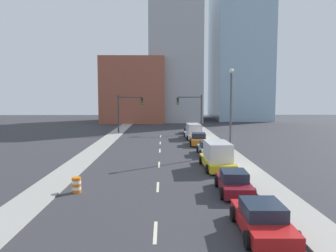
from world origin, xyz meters
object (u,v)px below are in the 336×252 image
(traffic_signal_right, at_px, (194,108))
(sedan_red, at_px, (262,219))
(box_truck_yellow, at_px, (217,156))
(sedan_orange, at_px, (199,139))
(sedan_blue, at_px, (191,129))
(box_truck_white, at_px, (193,132))
(traffic_barrel, at_px, (76,185))
(street_lamp, at_px, (231,105))
(sedan_maroon, at_px, (234,183))
(sedan_silver, at_px, (208,148))
(traffic_signal_left, at_px, (125,108))

(traffic_signal_right, xyz_separation_m, sedan_red, (-0.76, -38.75, -3.36))
(sedan_red, distance_m, box_truck_yellow, 12.71)
(sedan_red, bearing_deg, sedan_orange, 90.82)
(sedan_blue, bearing_deg, sedan_red, -92.96)
(box_truck_white, bearing_deg, traffic_barrel, -113.01)
(traffic_barrel, distance_m, street_lamp, 18.37)
(sedan_maroon, relative_size, sedan_blue, 0.99)
(traffic_barrel, bearing_deg, box_truck_yellow, 33.62)
(traffic_signal_right, xyz_separation_m, sedan_blue, (-0.44, 0.02, -3.31))
(traffic_signal_right, xyz_separation_m, street_lamp, (1.79, -19.57, 1.01))
(sedan_maroon, height_order, box_truck_yellow, box_truck_yellow)
(sedan_red, height_order, box_truck_white, box_truck_white)
(sedan_orange, bearing_deg, sedan_red, -86.88)
(traffic_barrel, height_order, sedan_red, sedan_red)
(traffic_barrel, relative_size, sedan_orange, 0.21)
(sedan_maroon, bearing_deg, sedan_blue, 92.29)
(sedan_blue, bearing_deg, traffic_signal_right, -4.45)
(sedan_red, height_order, sedan_silver, sedan_red)
(traffic_barrel, height_order, box_truck_white, box_truck_white)
(sedan_maroon, bearing_deg, traffic_signal_left, 110.25)
(traffic_signal_left, bearing_deg, sedan_orange, -51.17)
(sedan_blue, bearing_deg, sedan_maroon, -92.90)
(traffic_signal_left, xyz_separation_m, sedan_orange, (10.34, -12.85, -3.33))
(traffic_signal_left, distance_m, sedan_blue, 11.09)
(street_lamp, height_order, sedan_orange, street_lamp)
(traffic_barrel, distance_m, sedan_maroon, 9.70)
(sedan_red, bearing_deg, sedan_blue, 90.51)
(traffic_barrel, xyz_separation_m, sedan_maroon, (9.70, -0.19, 0.16))
(traffic_signal_right, relative_size, traffic_barrel, 6.52)
(traffic_signal_left, bearing_deg, street_lamp, -56.76)
(traffic_signal_left, xyz_separation_m, street_lamp, (12.82, -19.57, 1.01))
(box_truck_yellow, bearing_deg, traffic_signal_right, 87.03)
(traffic_signal_right, distance_m, sedan_blue, 3.34)
(sedan_orange, bearing_deg, sedan_blue, 92.18)
(traffic_barrel, distance_m, sedan_blue, 34.05)
(box_truck_yellow, bearing_deg, sedan_red, -92.36)
(traffic_barrel, height_order, sedan_orange, sedan_orange)
(sedan_maroon, bearing_deg, sedan_silver, 91.68)
(sedan_orange, distance_m, sedan_blue, 12.87)
(sedan_silver, distance_m, box_truck_white, 12.70)
(sedan_silver, distance_m, sedan_orange, 6.59)
(sedan_maroon, bearing_deg, sedan_orange, 92.73)
(traffic_signal_right, relative_size, sedan_silver, 1.40)
(sedan_maroon, xyz_separation_m, sedan_blue, (0.24, 32.76, 0.05))
(street_lamp, xyz_separation_m, box_truck_yellow, (-2.40, -6.48, -3.96))
(sedan_red, xyz_separation_m, sedan_orange, (0.08, 25.90, 0.03))
(sedan_silver, bearing_deg, traffic_barrel, -126.90)
(traffic_signal_left, bearing_deg, sedan_red, -75.16)
(traffic_signal_right, xyz_separation_m, box_truck_yellow, (-0.61, -26.05, -2.95))
(street_lamp, height_order, sedan_maroon, street_lamp)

